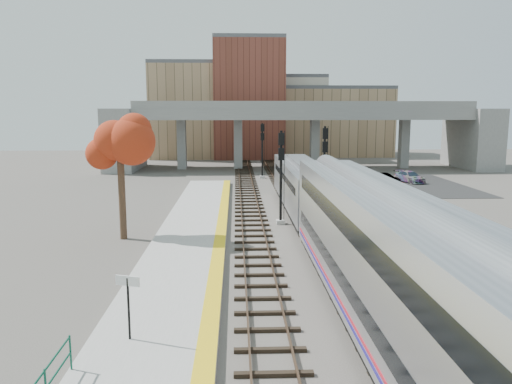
# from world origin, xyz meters

# --- Properties ---
(ground) EXTENTS (160.00, 160.00, 0.00)m
(ground) POSITION_xyz_m (0.00, 0.00, 0.00)
(ground) COLOR #47423D
(ground) RESTS_ON ground
(platform) EXTENTS (4.50, 60.00, 0.35)m
(platform) POSITION_xyz_m (-7.25, 0.00, 0.17)
(platform) COLOR #9E9E99
(platform) RESTS_ON ground
(yellow_strip) EXTENTS (0.70, 60.00, 0.01)m
(yellow_strip) POSITION_xyz_m (-5.35, 0.00, 0.35)
(yellow_strip) COLOR yellow
(yellow_strip) RESTS_ON platform
(tracks) EXTENTS (10.70, 95.00, 0.25)m
(tracks) POSITION_xyz_m (0.93, 12.50, 0.08)
(tracks) COLOR black
(tracks) RESTS_ON ground
(overpass) EXTENTS (54.00, 12.00, 9.50)m
(overpass) POSITION_xyz_m (4.92, 45.00, 5.81)
(overpass) COLOR slate
(overpass) RESTS_ON ground
(buildings_far) EXTENTS (43.00, 21.00, 20.60)m
(buildings_far) POSITION_xyz_m (1.26, 66.57, 7.88)
(buildings_far) COLOR tan
(buildings_far) RESTS_ON ground
(parking_lot) EXTENTS (14.00, 18.00, 0.04)m
(parking_lot) POSITION_xyz_m (14.00, 28.00, 0.02)
(parking_lot) COLOR black
(parking_lot) RESTS_ON ground
(locomotive) EXTENTS (3.02, 19.05, 4.10)m
(locomotive) POSITION_xyz_m (1.00, 13.32, 2.28)
(locomotive) COLOR #A8AAB2
(locomotive) RESTS_ON ground
(coach) EXTENTS (3.03, 25.00, 5.00)m
(coach) POSITION_xyz_m (1.00, -9.28, 2.80)
(coach) COLOR #A8AAB2
(coach) RESTS_ON ground
(signal_mast_near) EXTENTS (0.60, 0.64, 6.79)m
(signal_mast_near) POSITION_xyz_m (-1.10, 9.04, 3.32)
(signal_mast_near) COLOR #9E9E99
(signal_mast_near) RESTS_ON ground
(signal_mast_mid) EXTENTS (0.60, 0.64, 6.95)m
(signal_mast_mid) POSITION_xyz_m (3.00, 14.46, 3.43)
(signal_mast_mid) COLOR #9E9E99
(signal_mast_mid) RESTS_ON ground
(signal_mast_far) EXTENTS (0.60, 0.64, 6.76)m
(signal_mast_far) POSITION_xyz_m (-1.10, 34.31, 3.30)
(signal_mast_far) COLOR #9E9E99
(signal_mast_far) RESTS_ON ground
(station_sign) EXTENTS (0.87, 0.34, 2.27)m
(station_sign) POSITION_xyz_m (-8.05, -10.00, 1.98)
(station_sign) COLOR black
(station_sign) RESTS_ON platform
(tree) EXTENTS (3.60, 3.60, 8.27)m
(tree) POSITION_xyz_m (-11.61, 5.28, 6.13)
(tree) COLOR #382619
(tree) RESTS_ON ground
(car_a) EXTENTS (2.54, 3.91, 1.24)m
(car_a) POSITION_xyz_m (11.74, 21.63, 0.66)
(car_a) COLOR #99999E
(car_a) RESTS_ON parking_lot
(car_b) EXTENTS (3.14, 3.87, 1.24)m
(car_b) POSITION_xyz_m (12.33, 28.49, 0.66)
(car_b) COLOR #99999E
(car_b) RESTS_ON parking_lot
(car_c) EXTENTS (2.96, 4.68, 1.26)m
(car_c) POSITION_xyz_m (15.77, 29.97, 0.67)
(car_c) COLOR #99999E
(car_c) RESTS_ON parking_lot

